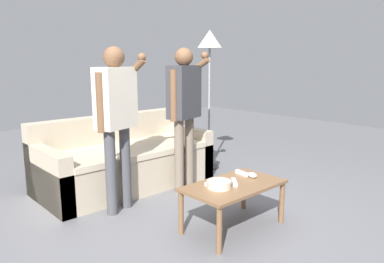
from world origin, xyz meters
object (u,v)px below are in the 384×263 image
(game_remote_wand_far, at_px, (212,186))
(game_remote_wand_spare, at_px, (234,182))
(floor_lamp, at_px, (210,51))
(player_right, at_px, (184,103))
(coffee_table, at_px, (234,190))
(game_remote_wand_near, at_px, (242,173))
(game_remote_nunchuk, at_px, (252,175))
(couch, at_px, (124,161))
(player_left, at_px, (116,110))
(snack_bowl, at_px, (219,184))

(game_remote_wand_far, distance_m, game_remote_wand_spare, 0.21)
(floor_lamp, relative_size, player_right, 1.16)
(coffee_table, xyz_separation_m, game_remote_wand_near, (0.25, 0.13, 0.07))
(floor_lamp, distance_m, game_remote_wand_far, 2.22)
(game_remote_nunchuk, height_order, player_right, player_right)
(couch, height_order, floor_lamp, floor_lamp)
(game_remote_wand_near, bearing_deg, game_remote_wand_far, -171.16)
(game_remote_nunchuk, distance_m, game_remote_wand_spare, 0.25)
(game_remote_wand_far, xyz_separation_m, game_remote_wand_spare, (0.21, -0.06, -0.00))
(player_right, bearing_deg, player_left, -178.78)
(snack_bowl, relative_size, game_remote_wand_spare, 1.38)
(player_left, bearing_deg, player_right, 1.22)
(player_right, bearing_deg, floor_lamp, 27.88)
(game_remote_wand_spare, bearing_deg, floor_lamp, 51.81)
(snack_bowl, relative_size, player_left, 0.13)
(snack_bowl, distance_m, game_remote_nunchuk, 0.41)
(snack_bowl, relative_size, player_right, 0.13)
(coffee_table, bearing_deg, game_remote_wand_far, 164.70)
(floor_lamp, distance_m, player_right, 1.07)
(couch, height_order, player_right, player_right)
(couch, relative_size, game_remote_nunchuk, 21.89)
(snack_bowl, height_order, player_right, player_right)
(game_remote_nunchuk, bearing_deg, game_remote_wand_near, 89.45)
(game_remote_wand_near, bearing_deg, game_remote_wand_spare, -152.87)
(coffee_table, height_order, game_remote_nunchuk, game_remote_nunchuk)
(game_remote_nunchuk, relative_size, game_remote_wand_far, 0.58)
(player_right, bearing_deg, game_remote_wand_far, -119.10)
(snack_bowl, distance_m, player_left, 1.17)
(player_left, height_order, player_right, player_right)
(player_right, bearing_deg, coffee_table, -108.13)
(coffee_table, height_order, game_remote_wand_spare, game_remote_wand_spare)
(couch, relative_size, snack_bowl, 9.64)
(floor_lamp, bearing_deg, game_remote_nunchuk, -121.67)
(game_remote_wand_near, bearing_deg, snack_bowl, -165.59)
(player_right, distance_m, game_remote_wand_spare, 1.20)
(snack_bowl, distance_m, game_remote_wand_spare, 0.17)
(coffee_table, distance_m, game_remote_nunchuk, 0.26)
(game_remote_wand_near, distance_m, game_remote_wand_spare, 0.28)
(floor_lamp, bearing_deg, game_remote_wand_near, -123.98)
(snack_bowl, bearing_deg, game_remote_wand_far, 140.10)
(player_left, xyz_separation_m, game_remote_wand_near, (0.77, -0.87, -0.56))
(snack_bowl, bearing_deg, floor_lamp, 47.55)
(snack_bowl, distance_m, floor_lamp, 2.21)
(snack_bowl, xyz_separation_m, game_remote_wand_spare, (0.16, -0.02, -0.01))
(couch, relative_size, coffee_table, 2.21)
(game_remote_wand_near, bearing_deg, couch, 102.74)
(coffee_table, xyz_separation_m, game_remote_wand_spare, (0.01, -0.00, 0.07))
(coffee_table, height_order, player_left, player_left)
(game_remote_wand_spare, bearing_deg, couch, 93.04)
(game_remote_wand_far, bearing_deg, game_remote_nunchuk, -6.67)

